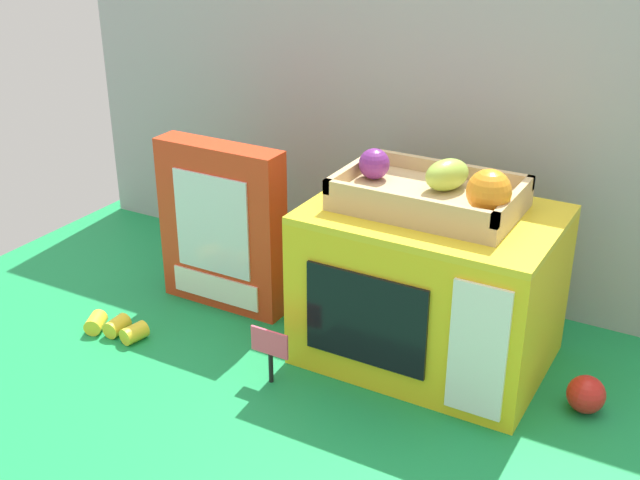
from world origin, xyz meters
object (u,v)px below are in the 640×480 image
at_px(toy_microwave, 429,286).
at_px(loose_toy_apple, 586,394).
at_px(loose_toy_banana, 116,327).
at_px(cookie_set_box, 222,227).
at_px(food_groups_crate, 434,193).
at_px(price_sign, 270,348).

relative_size(toy_microwave, loose_toy_apple, 6.64).
bearing_deg(loose_toy_banana, cookie_set_box, 62.62).
distance_m(cookie_set_box, loose_toy_banana, 0.27).
height_order(food_groups_crate, price_sign, food_groups_crate).
distance_m(cookie_set_box, price_sign, 0.31).
bearing_deg(toy_microwave, cookie_set_box, -177.86).
xyz_separation_m(cookie_set_box, price_sign, (0.23, -0.19, -0.10)).
bearing_deg(cookie_set_box, food_groups_crate, 3.16).
height_order(toy_microwave, price_sign, toy_microwave).
height_order(toy_microwave, loose_toy_banana, toy_microwave).
bearing_deg(price_sign, food_groups_crate, 48.05).
bearing_deg(cookie_set_box, loose_toy_apple, -0.69).
height_order(loose_toy_banana, loose_toy_apple, loose_toy_apple).
distance_m(food_groups_crate, loose_toy_apple, 0.40).
distance_m(toy_microwave, cookie_set_box, 0.42).
relative_size(cookie_set_box, loose_toy_banana, 2.49).
distance_m(food_groups_crate, loose_toy_banana, 0.64).
xyz_separation_m(cookie_set_box, loose_toy_apple, (0.70, -0.01, -0.13)).
distance_m(price_sign, loose_toy_banana, 0.33).
relative_size(food_groups_crate, cookie_set_box, 0.89).
bearing_deg(price_sign, toy_microwave, 46.42).
relative_size(food_groups_crate, loose_toy_apple, 4.79).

